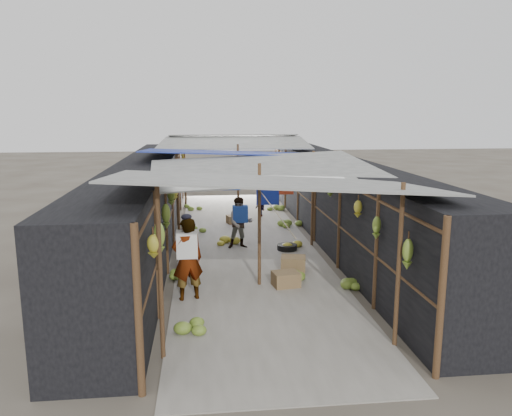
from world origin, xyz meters
name	(u,v)px	position (x,y,z in m)	size (l,w,h in m)	color
ground	(282,351)	(0.00, 0.00, 0.00)	(80.00, 80.00, 0.00)	#6B6356
aisle_slab	(245,242)	(0.00, 6.50, 0.01)	(3.60, 16.00, 0.02)	#9E998E
stall_left	(146,205)	(-2.70, 6.50, 1.15)	(1.40, 15.00, 2.30)	black
stall_right	(340,201)	(2.70, 6.50, 1.15)	(1.40, 15.00, 2.30)	black
crate_near	(293,264)	(0.90, 3.90, 0.17)	(0.56, 0.45, 0.34)	#96794C
crate_mid	(286,279)	(0.54, 2.84, 0.16)	(0.54, 0.43, 0.32)	#96794C
crate_back	(234,220)	(-0.15, 8.94, 0.14)	(0.45, 0.37, 0.28)	#96794C
black_basin	(287,247)	(1.05, 5.60, 0.08)	(0.53, 0.53, 0.16)	black
vendor_elderly	(187,259)	(-1.48, 2.32, 0.83)	(0.60, 0.40, 1.65)	white
shopper_blue	(240,223)	(-0.17, 5.96, 0.70)	(0.68, 0.53, 1.39)	#1E3A99
vendor_seated	(260,206)	(0.84, 9.94, 0.39)	(0.50, 0.29, 0.78)	#48453F
market_canopy	(245,156)	(0.03, 6.84, 2.41)	(5.62, 15.20, 2.77)	brown
hanging_bananas	(244,184)	(0.00, 6.67, 1.66)	(3.96, 13.89, 0.81)	gold
floor_bananas	(241,231)	(-0.05, 7.28, 0.15)	(3.90, 11.24, 0.35)	gold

